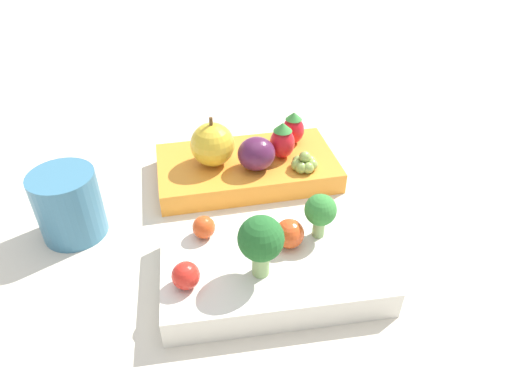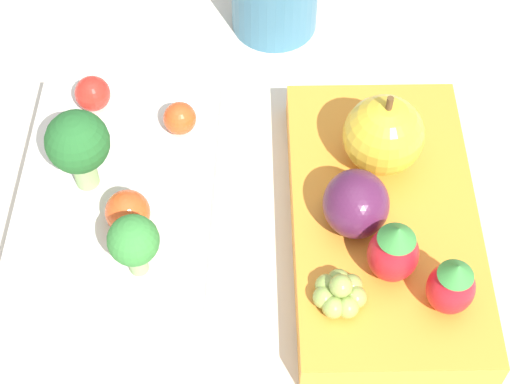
# 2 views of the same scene
# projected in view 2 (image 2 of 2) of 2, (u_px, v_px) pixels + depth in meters

# --- Properties ---
(ground_plane) EXTENTS (4.00, 4.00, 0.00)m
(ground_plane) POSITION_uv_depth(u_px,v_px,m) (259.00, 225.00, 0.53)
(ground_plane) COLOR beige
(bento_box_savoury) EXTENTS (0.20, 0.13, 0.03)m
(bento_box_savoury) POSITION_uv_depth(u_px,v_px,m) (123.00, 208.00, 0.53)
(bento_box_savoury) COLOR silver
(bento_box_savoury) RESTS_ON ground_plane
(bento_box_fruit) EXTENTS (0.21, 0.11, 0.02)m
(bento_box_fruit) POSITION_uv_depth(u_px,v_px,m) (390.00, 223.00, 0.52)
(bento_box_fruit) COLOR orange
(bento_box_fruit) RESTS_ON ground_plane
(broccoli_floret_0) EXTENTS (0.04, 0.04, 0.06)m
(broccoli_floret_0) POSITION_uv_depth(u_px,v_px,m) (85.00, 144.00, 0.49)
(broccoli_floret_0) COLOR #93B770
(broccoli_floret_0) RESTS_ON bento_box_savoury
(broccoli_floret_1) EXTENTS (0.03, 0.03, 0.04)m
(broccoli_floret_1) POSITION_uv_depth(u_px,v_px,m) (141.00, 242.00, 0.46)
(broccoli_floret_1) COLOR #93B770
(broccoli_floret_1) RESTS_ON bento_box_savoury
(cherry_tomato_0) EXTENTS (0.03, 0.03, 0.03)m
(cherry_tomato_0) POSITION_uv_depth(u_px,v_px,m) (135.00, 212.00, 0.49)
(cherry_tomato_0) COLOR #DB4C1E
(cherry_tomato_0) RESTS_ON bento_box_savoury
(cherry_tomato_1) EXTENTS (0.02, 0.02, 0.02)m
(cherry_tomato_1) POSITION_uv_depth(u_px,v_px,m) (99.00, 93.00, 0.55)
(cherry_tomato_1) COLOR red
(cherry_tomato_1) RESTS_ON bento_box_savoury
(cherry_tomato_2) EXTENTS (0.02, 0.02, 0.02)m
(cherry_tomato_2) POSITION_uv_depth(u_px,v_px,m) (186.00, 118.00, 0.54)
(cherry_tomato_2) COLOR #DB4C1E
(cherry_tomato_2) RESTS_ON bento_box_savoury
(apple) EXTENTS (0.05, 0.05, 0.06)m
(apple) POSITION_uv_depth(u_px,v_px,m) (390.00, 135.00, 0.51)
(apple) COLOR gold
(apple) RESTS_ON bento_box_fruit
(strawberry_0) EXTENTS (0.03, 0.03, 0.04)m
(strawberry_0) POSITION_uv_depth(u_px,v_px,m) (401.00, 251.00, 0.47)
(strawberry_0) COLOR red
(strawberry_0) RESTS_ON bento_box_fruit
(strawberry_1) EXTENTS (0.03, 0.03, 0.04)m
(strawberry_1) POSITION_uv_depth(u_px,v_px,m) (459.00, 286.00, 0.46)
(strawberry_1) COLOR red
(strawberry_1) RESTS_ON bento_box_fruit
(plum) EXTENTS (0.04, 0.04, 0.04)m
(plum) POSITION_uv_depth(u_px,v_px,m) (363.00, 204.00, 0.49)
(plum) COLOR #511E42
(plum) RESTS_ON bento_box_fruit
(grape_cluster) EXTENTS (0.03, 0.03, 0.02)m
(grape_cluster) POSITION_uv_depth(u_px,v_px,m) (347.00, 293.00, 0.47)
(grape_cluster) COLOR #8EA84C
(grape_cluster) RESTS_ON bento_box_fruit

